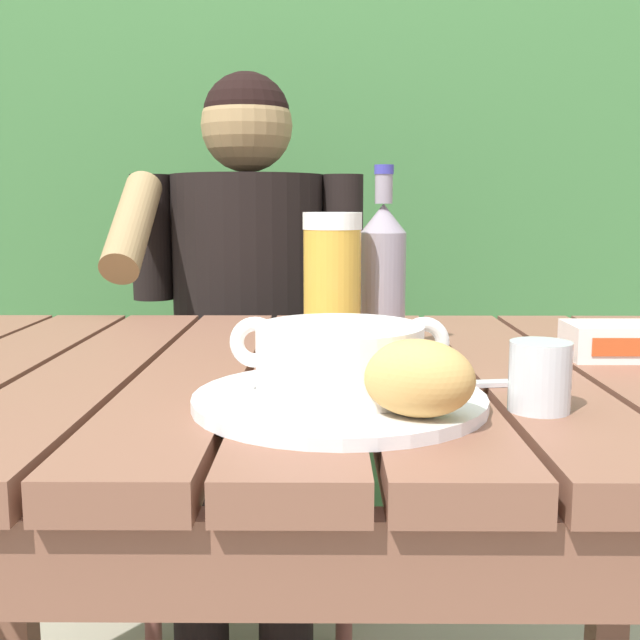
{
  "coord_description": "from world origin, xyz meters",
  "views": [
    {
      "loc": [
        0.03,
        -0.93,
        0.94
      ],
      "look_at": [
        0.02,
        -0.1,
        0.81
      ],
      "focal_mm": 42.89,
      "sensor_mm": 36.0,
      "label": 1
    }
  ],
  "objects_px": {
    "soup_bowl": "(339,358)",
    "water_glass_small": "(540,376)",
    "person_eating": "(246,313)",
    "butter_tub": "(611,341)",
    "bread_roll": "(418,378)",
    "beer_glass": "(332,287)",
    "beer_bottle": "(383,276)",
    "chair_near_diner": "(257,400)",
    "serving_plate": "(339,400)",
    "table_knife": "(468,383)"
  },
  "relations": [
    {
      "from": "soup_bowl",
      "to": "water_glass_small",
      "type": "xyz_separation_m",
      "value": [
        0.19,
        -0.02,
        -0.01
      ]
    },
    {
      "from": "person_eating",
      "to": "butter_tub",
      "type": "distance_m",
      "value": 0.82
    },
    {
      "from": "person_eating",
      "to": "bread_roll",
      "type": "bearing_deg",
      "value": -75.18
    },
    {
      "from": "beer_glass",
      "to": "beer_bottle",
      "type": "relative_size",
      "value": 0.76
    },
    {
      "from": "bread_roll",
      "to": "water_glass_small",
      "type": "relative_size",
      "value": 1.82
    },
    {
      "from": "beer_bottle",
      "to": "chair_near_diner",
      "type": "bearing_deg",
      "value": 106.97
    },
    {
      "from": "person_eating",
      "to": "soup_bowl",
      "type": "height_order",
      "value": "person_eating"
    },
    {
      "from": "chair_near_diner",
      "to": "water_glass_small",
      "type": "bearing_deg",
      "value": -71.11
    },
    {
      "from": "chair_near_diner",
      "to": "soup_bowl",
      "type": "xyz_separation_m",
      "value": [
        0.18,
        -1.06,
        0.32
      ]
    },
    {
      "from": "person_eating",
      "to": "serving_plate",
      "type": "height_order",
      "value": "person_eating"
    },
    {
      "from": "beer_glass",
      "to": "beer_bottle",
      "type": "bearing_deg",
      "value": 36.26
    },
    {
      "from": "serving_plate",
      "to": "beer_glass",
      "type": "bearing_deg",
      "value": 91.31
    },
    {
      "from": "serving_plate",
      "to": "beer_bottle",
      "type": "relative_size",
      "value": 1.17
    },
    {
      "from": "chair_near_diner",
      "to": "bread_roll",
      "type": "bearing_deg",
      "value": -77.87
    },
    {
      "from": "table_knife",
      "to": "person_eating",
      "type": "bearing_deg",
      "value": 112.44
    },
    {
      "from": "serving_plate",
      "to": "water_glass_small",
      "type": "distance_m",
      "value": 0.19
    },
    {
      "from": "table_knife",
      "to": "beer_glass",
      "type": "bearing_deg",
      "value": 134.97
    },
    {
      "from": "beer_glass",
      "to": "butter_tub",
      "type": "distance_m",
      "value": 0.36
    },
    {
      "from": "beer_bottle",
      "to": "water_glass_small",
      "type": "bearing_deg",
      "value": -66.14
    },
    {
      "from": "bread_roll",
      "to": "butter_tub",
      "type": "bearing_deg",
      "value": 47.84
    },
    {
      "from": "chair_near_diner",
      "to": "person_eating",
      "type": "distance_m",
      "value": 0.31
    },
    {
      "from": "beer_bottle",
      "to": "butter_tub",
      "type": "xyz_separation_m",
      "value": [
        0.29,
        -0.04,
        -0.08
      ]
    },
    {
      "from": "soup_bowl",
      "to": "table_knife",
      "type": "xyz_separation_m",
      "value": [
        0.14,
        0.08,
        -0.04
      ]
    },
    {
      "from": "beer_bottle",
      "to": "bread_roll",
      "type": "bearing_deg",
      "value": -89.17
    },
    {
      "from": "serving_plate",
      "to": "bread_roll",
      "type": "relative_size",
      "value": 2.35
    },
    {
      "from": "chair_near_diner",
      "to": "bread_roll",
      "type": "relative_size",
      "value": 7.97
    },
    {
      "from": "soup_bowl",
      "to": "chair_near_diner",
      "type": "bearing_deg",
      "value": 99.51
    },
    {
      "from": "soup_bowl",
      "to": "bread_roll",
      "type": "height_order",
      "value": "soup_bowl"
    },
    {
      "from": "person_eating",
      "to": "serving_plate",
      "type": "bearing_deg",
      "value": -78.11
    },
    {
      "from": "person_eating",
      "to": "butter_tub",
      "type": "xyz_separation_m",
      "value": [
        0.53,
        -0.62,
        0.05
      ]
    },
    {
      "from": "person_eating",
      "to": "beer_glass",
      "type": "relative_size",
      "value": 6.5
    },
    {
      "from": "beer_glass",
      "to": "water_glass_small",
      "type": "xyz_separation_m",
      "value": [
        0.2,
        -0.24,
        -0.06
      ]
    },
    {
      "from": "person_eating",
      "to": "chair_near_diner",
      "type": "bearing_deg",
      "value": 89.17
    },
    {
      "from": "table_knife",
      "to": "chair_near_diner",
      "type": "bearing_deg",
      "value": 107.98
    },
    {
      "from": "beer_bottle",
      "to": "water_glass_small",
      "type": "distance_m",
      "value": 0.33
    },
    {
      "from": "person_eating",
      "to": "beer_bottle",
      "type": "xyz_separation_m",
      "value": [
        0.24,
        -0.58,
        0.13
      ]
    },
    {
      "from": "serving_plate",
      "to": "beer_bottle",
      "type": "bearing_deg",
      "value": 77.33
    },
    {
      "from": "beer_bottle",
      "to": "table_knife",
      "type": "distance_m",
      "value": 0.23
    },
    {
      "from": "chair_near_diner",
      "to": "water_glass_small",
      "type": "distance_m",
      "value": 1.17
    },
    {
      "from": "bread_roll",
      "to": "beer_bottle",
      "type": "distance_m",
      "value": 0.36
    },
    {
      "from": "butter_tub",
      "to": "table_knife",
      "type": "bearing_deg",
      "value": -143.48
    },
    {
      "from": "water_glass_small",
      "to": "table_knife",
      "type": "height_order",
      "value": "water_glass_small"
    },
    {
      "from": "bread_roll",
      "to": "beer_bottle",
      "type": "bearing_deg",
      "value": 90.83
    },
    {
      "from": "serving_plate",
      "to": "table_knife",
      "type": "relative_size",
      "value": 1.69
    },
    {
      "from": "chair_near_diner",
      "to": "table_knife",
      "type": "distance_m",
      "value": 1.06
    },
    {
      "from": "serving_plate",
      "to": "beer_bottle",
      "type": "xyz_separation_m",
      "value": [
        0.06,
        0.27,
        0.1
      ]
    },
    {
      "from": "soup_bowl",
      "to": "butter_tub",
      "type": "xyz_separation_m",
      "value": [
        0.35,
        0.24,
        -0.03
      ]
    },
    {
      "from": "person_eating",
      "to": "butter_tub",
      "type": "bearing_deg",
      "value": -49.29
    },
    {
      "from": "bread_roll",
      "to": "beer_glass",
      "type": "bearing_deg",
      "value": 103.34
    },
    {
      "from": "serving_plate",
      "to": "butter_tub",
      "type": "relative_size",
      "value": 2.56
    }
  ]
}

